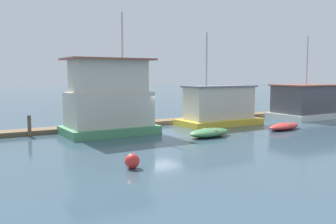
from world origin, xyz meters
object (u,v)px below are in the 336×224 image
Objects in this scene: mooring_post_far_right at (29,126)px; mooring_post_near_right at (122,117)px; mooring_post_near_left at (119,120)px; dinghy_red at (284,126)px; buoy_red at (132,161)px; houseboat_white at (304,102)px; dinghy_green at (209,133)px; houseboat_green at (109,100)px; houseboat_yellow at (219,107)px.

mooring_post_near_right is at bearing 0.00° from mooring_post_far_right.
mooring_post_near_left is 6.14m from mooring_post_far_right.
buoy_red is at bearing -162.52° from dinghy_red.
dinghy_red is at bearing -20.99° from mooring_post_far_right.
dinghy_red is at bearing -150.41° from houseboat_white.
buoy_red is at bearing -148.32° from dinghy_green.
mooring_post_near_right is at bearing 68.03° from buoy_red.
houseboat_green is 5.73× the size of mooring_post_near_left.
dinghy_green is (-4.17, -4.20, -1.15)m from houseboat_yellow.
houseboat_green is 1.10× the size of houseboat_white.
mooring_post_far_right is at bearing 180.00° from mooring_post_near_left.
houseboat_white is at bearing -7.56° from mooring_post_near_left.
mooring_post_far_right reaches higher than dinghy_red.
buoy_red is (-11.84, -8.93, -1.10)m from houseboat_yellow.
dinghy_green is at bearing 31.68° from buoy_red.
dinghy_green is 6.50m from dinghy_red.
buoy_red is (-7.67, -4.74, 0.05)m from dinghy_green.
mooring_post_far_right is (-23.19, 2.26, -0.79)m from houseboat_white.
houseboat_yellow reaches higher than dinghy_red.
houseboat_yellow is at bearing 45.21° from dinghy_green.
mooring_post_near_right reaches higher than buoy_red.
dinghy_green is at bearing -31.47° from mooring_post_far_right.
mooring_post_far_right is 0.78× the size of mooring_post_near_right.
mooring_post_near_left reaches higher than mooring_post_far_right.
mooring_post_near_right is 11.53m from buoy_red.
dinghy_red is 5.58× the size of buoy_red.
dinghy_green is 1.88× the size of mooring_post_near_right.
mooring_post_far_right is 2.15× the size of buoy_red.
houseboat_white is (18.43, -0.72, -0.76)m from houseboat_green.
houseboat_green is at bearing 73.45° from buoy_red.
houseboat_green reaches higher than mooring_post_far_right.
dinghy_green reaches higher than dinghy_red.
buoy_red is at bearing -111.97° from mooring_post_near_right.
dinghy_green is 9.02m from buoy_red.
dinghy_red is (2.33, -4.47, -1.18)m from houseboat_yellow.
dinghy_green is 11.40m from mooring_post_far_right.
houseboat_yellow is at bearing 117.50° from dinghy_red.
houseboat_yellow reaches higher than buoy_red.
mooring_post_near_left is at bearing 180.00° from mooring_post_near_right.
houseboat_green is 18.46m from houseboat_white.
dinghy_green is at bearing -134.79° from houseboat_yellow.
dinghy_red is 17.38m from mooring_post_far_right.
buoy_red is (2.05, -10.68, -0.36)m from mooring_post_far_right.
houseboat_yellow reaches higher than mooring_post_near_right.
houseboat_yellow is at bearing 176.85° from houseboat_white.
houseboat_green reaches higher than mooring_post_near_right.
houseboat_green is at bearing -17.98° from mooring_post_far_right.
houseboat_white reaches higher than dinghy_green.
buoy_red is (-4.31, -10.68, -0.56)m from mooring_post_near_right.
dinghy_green is at bearing -41.61° from houseboat_green.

